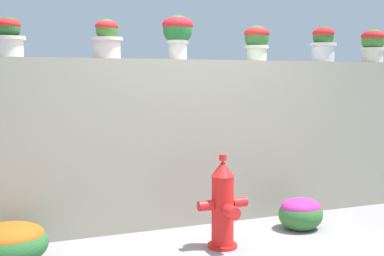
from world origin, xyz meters
The scene contains 10 objects.
stone_wall centered at (0.00, 1.24, 0.83)m, with size 5.51×0.33×1.66m, color gray.
potted_plant_1 centered at (-1.65, 1.26, 1.85)m, with size 0.29×0.29×0.35m.
potted_plant_2 centered at (-0.78, 1.23, 1.86)m, with size 0.30×0.30×0.37m.
potted_plant_3 centered at (-0.06, 1.26, 1.94)m, with size 0.31×0.31×0.44m.
potted_plant_4 centered at (0.85, 1.28, 1.88)m, with size 0.27×0.27×0.38m.
potted_plant_5 centered at (1.65, 1.21, 1.88)m, with size 0.29×0.29×0.39m.
potted_plant_6 centered at (2.41, 1.27, 1.89)m, with size 0.28×0.28×0.39m.
fire_hydrant centered at (0.03, 0.37, 0.37)m, with size 0.46×0.37×0.82m.
flower_bush_left centered at (0.98, 0.59, 0.17)m, with size 0.45×0.40×0.32m.
flower_bush_right centered at (-1.73, 0.66, 0.18)m, with size 0.63×0.56×0.34m.
Camera 1 is at (-1.83, -3.54, 1.48)m, focal length 47.44 mm.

